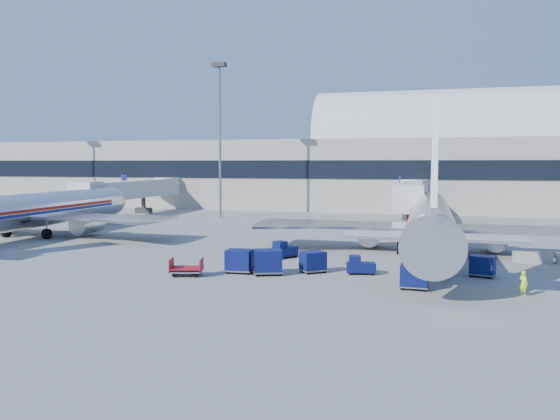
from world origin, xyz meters
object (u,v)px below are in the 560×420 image
(airliner_main, at_px, (431,221))
(jetbridge_near, at_px, (412,193))
(tug_lead, at_px, (360,266))
(cart_solo_near, at_px, (414,276))
(tug_right, at_px, (421,261))
(cart_solo_far, at_px, (483,265))
(cart_train_c, at_px, (239,261))
(barrier_near, at_px, (532,257))
(airliner_mid, at_px, (32,210))
(jetbridge_mid, at_px, (136,189))
(ramp_worker, at_px, (523,283))
(tug_left, at_px, (283,250))
(mast_west, at_px, (220,117))
(cart_open_red, at_px, (187,270))
(cart_train_a, at_px, (313,261))
(cart_train_b, at_px, (268,261))

(airliner_main, height_order, jetbridge_near, airliner_main)
(tug_lead, distance_m, cart_solo_near, 5.55)
(airliner_main, distance_m, tug_right, 8.31)
(cart_solo_far, bearing_deg, cart_train_c, -152.60)
(airliner_main, xyz_separation_m, barrier_near, (8.00, -2.51, -2.48))
(airliner_mid, relative_size, jetbridge_mid, 1.35)
(tug_lead, bearing_deg, ramp_worker, -32.38)
(jetbridge_mid, height_order, tug_left, jetbridge_mid)
(mast_west, height_order, cart_open_red, mast_west)
(barrier_near, height_order, tug_left, tug_left)
(cart_solo_near, bearing_deg, tug_left, 143.31)
(barrier_near, xyz_separation_m, ramp_worker, (-2.57, -12.11, 0.33))
(mast_west, height_order, cart_train_a, mast_west)
(cart_train_b, bearing_deg, barrier_near, 7.55)
(cart_train_c, bearing_deg, cart_open_red, -151.83)
(cart_train_a, bearing_deg, cart_solo_far, -30.84)
(airliner_mid, xyz_separation_m, tug_left, (29.88, -5.58, -2.25))
(tug_left, xyz_separation_m, cart_train_b, (0.72, -7.08, 0.30))
(cart_open_red, bearing_deg, ramp_worker, -14.84)
(tug_right, height_order, cart_train_a, cart_train_a)
(cart_train_b, bearing_deg, cart_open_red, 178.70)
(cart_solo_far, bearing_deg, cart_solo_near, -114.66)
(tug_lead, xyz_separation_m, ramp_worker, (10.44, -3.94, 0.15))
(jetbridge_mid, bearing_deg, barrier_near, -28.80)
(airliner_mid, height_order, jetbridge_mid, airliner_mid)
(jetbridge_near, xyz_separation_m, cart_open_red, (-14.53, -40.84, -3.49))
(airliner_mid, distance_m, cart_train_b, 33.17)
(mast_west, height_order, ramp_worker, mast_west)
(airliner_main, xyz_separation_m, cart_train_c, (-13.63, -12.58, -2.01))
(cart_train_b, bearing_deg, cart_solo_near, -30.49)
(tug_right, distance_m, cart_solo_far, 4.48)
(airliner_main, height_order, cart_train_c, airliner_main)
(tug_left, height_order, cart_solo_far, cart_solo_far)
(mast_west, height_order, tug_right, mast_west)
(airliner_main, bearing_deg, cart_train_b, -132.01)
(mast_west, xyz_separation_m, tug_lead, (25.00, -36.16, -14.17))
(airliner_mid, distance_m, tug_left, 30.48)
(tug_left, bearing_deg, cart_solo_near, -96.27)
(airliner_mid, bearing_deg, jetbridge_mid, 95.22)
(barrier_near, xyz_separation_m, cart_solo_far, (-4.44, -6.81, 0.36))
(cart_train_a, height_order, cart_open_red, cart_train_a)
(mast_west, distance_m, tug_left, 38.53)
(jetbridge_mid, distance_m, mast_west, 18.06)
(jetbridge_mid, height_order, cart_solo_near, jetbridge_mid)
(mast_west, xyz_separation_m, tug_left, (17.88, -31.07, -14.12))
(jetbridge_near, height_order, ramp_worker, jetbridge_near)
(cart_train_c, height_order, ramp_worker, cart_train_c)
(tug_right, distance_m, cart_solo_near, 6.61)
(ramp_worker, bearing_deg, cart_solo_near, 50.56)
(cart_solo_near, xyz_separation_m, ramp_worker, (6.48, -0.05, -0.07))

